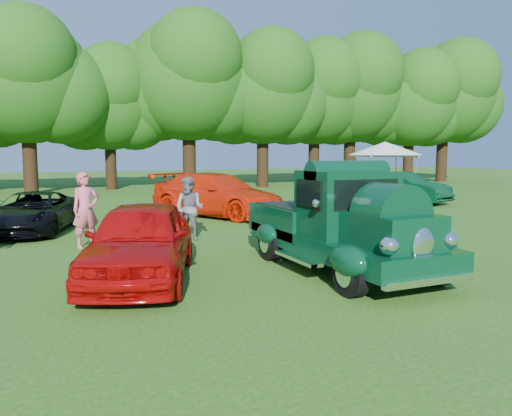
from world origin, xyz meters
name	(u,v)px	position (x,y,z in m)	size (l,w,h in m)	color
ground	(280,268)	(0.00, 0.00, 0.00)	(120.00, 120.00, 0.00)	#1D4E12
hero_pickup	(340,227)	(1.09, -0.60, 0.90)	(2.47, 5.31, 2.07)	black
red_convertible	(141,241)	(-2.86, 0.20, 0.76)	(1.80, 4.46, 1.52)	#9A0706
back_car_black	(33,212)	(-4.79, 7.31, 0.62)	(2.06, 4.46, 1.24)	black
back_car_orange	(217,195)	(1.70, 8.81, 0.83)	(2.31, 5.69, 1.65)	red
back_car_blue	(371,191)	(8.58, 8.37, 0.77)	(1.83, 4.54, 1.55)	#0E2F9D
back_car_green	(403,187)	(11.70, 10.07, 0.75)	(1.59, 4.55, 1.50)	black
spectator_pink	(86,210)	(-3.51, 4.11, 0.97)	(0.71, 0.47, 1.95)	#C35065
spectator_grey	(189,209)	(-0.77, 4.12, 0.88)	(0.86, 0.67, 1.77)	slate
canopy_tent	(385,149)	(13.25, 13.49, 2.65)	(4.96, 4.96, 3.05)	silver
tree_line	(119,82)	(0.42, 23.75, 6.88)	(63.90, 9.38, 12.37)	black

